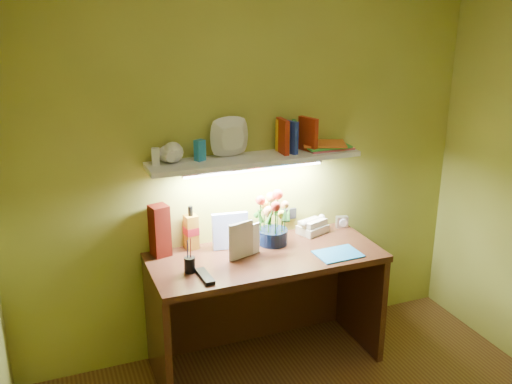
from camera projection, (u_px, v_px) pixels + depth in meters
desk at (266, 309)px, 3.54m from camera, size 1.40×0.60×0.75m
flower_bouquet at (273, 219)px, 3.53m from camera, size 0.26×0.26×0.33m
telephone at (313, 225)px, 3.73m from camera, size 0.21×0.19×0.11m
desk_clock at (342, 222)px, 3.82m from camera, size 0.08×0.05×0.08m
whisky_bottle at (191, 228)px, 3.46m from camera, size 0.08×0.08×0.28m
whisky_box at (160, 231)px, 3.37m from camera, size 0.12×0.12×0.32m
pen_cup at (190, 260)px, 3.18m from camera, size 0.06×0.06×0.15m
art_card at (230, 231)px, 3.49m from camera, size 0.22×0.07×0.22m
tv_remote at (205, 276)px, 3.13m from camera, size 0.06×0.19×0.02m
blue_folder at (338, 254)px, 3.42m from camera, size 0.27×0.20×0.01m
desk_book_a at (229, 244)px, 3.29m from camera, size 0.17×0.06×0.23m
desk_book_b at (240, 243)px, 3.34m from camera, size 0.14×0.05×0.20m
wall_shelf at (255, 153)px, 3.39m from camera, size 1.30×0.28×0.24m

